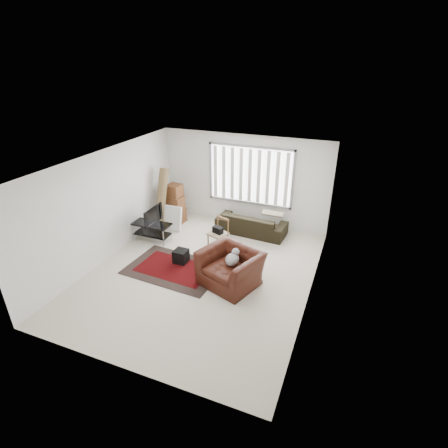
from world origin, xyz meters
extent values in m
plane|color=beige|center=(0.00, 0.00, 0.00)|extent=(6.00, 6.00, 0.00)
cube|color=white|center=(0.00, 0.00, 2.70)|extent=(5.00, 6.00, 0.02)
cube|color=white|center=(0.00, 3.00, 1.35)|extent=(5.00, 0.02, 2.70)
cube|color=white|center=(0.00, -3.00, 1.35)|extent=(5.00, 0.02, 2.70)
cube|color=white|center=(-2.50, 0.00, 1.35)|extent=(0.02, 6.00, 2.70)
cube|color=white|center=(2.50, 0.00, 1.35)|extent=(0.02, 6.00, 2.70)
cube|color=white|center=(0.20, 2.98, 1.55)|extent=(2.40, 0.01, 1.60)
cube|color=gray|center=(0.20, 2.96, 1.55)|extent=(2.52, 0.06, 1.72)
cube|color=white|center=(0.20, 2.92, 1.55)|extent=(2.40, 0.02, 1.55)
cube|color=black|center=(-0.69, -0.07, 0.01)|extent=(2.32, 1.62, 0.02)
cube|color=#420507|center=(-0.69, -0.07, 0.02)|extent=(1.82, 1.13, 0.00)
cube|color=black|center=(-1.95, 0.99, 0.50)|extent=(1.04, 0.47, 0.04)
cube|color=black|center=(-1.95, 0.99, 0.21)|extent=(1.00, 0.44, 0.03)
cylinder|color=#B2B2B7|center=(-2.42, 0.79, 0.26)|extent=(0.03, 0.03, 0.52)
cylinder|color=#B2B2B7|center=(-1.48, 0.79, 0.26)|extent=(0.03, 0.03, 0.52)
cylinder|color=#B2B2B7|center=(-2.42, 1.18, 0.26)|extent=(0.03, 0.03, 0.52)
cylinder|color=#B2B2B7|center=(-1.48, 1.18, 0.26)|extent=(0.03, 0.03, 0.52)
imported|color=black|center=(-1.95, 0.99, 0.76)|extent=(0.11, 0.85, 0.49)
cube|color=black|center=(-0.67, 0.26, 0.18)|extent=(0.33, 0.33, 0.32)
cube|color=brown|center=(-1.92, 2.28, 0.22)|extent=(0.54, 0.50, 0.45)
cube|color=brown|center=(-1.90, 2.25, 0.65)|extent=(0.49, 0.45, 0.40)
cube|color=brown|center=(-1.94, 2.30, 1.03)|extent=(0.44, 0.44, 0.36)
cube|color=silver|center=(-1.77, 1.78, 0.36)|extent=(0.57, 0.24, 0.73)
cylinder|color=brown|center=(-2.15, 1.89, 0.88)|extent=(0.29, 0.82, 1.77)
imported|color=black|center=(0.44, 2.45, 0.38)|extent=(2.04, 0.98, 0.77)
cube|color=#917C5F|center=(-0.12, 1.29, 0.41)|extent=(0.56, 0.56, 0.05)
cylinder|color=brown|center=(-0.35, 1.18, 0.20)|extent=(0.04, 0.04, 0.41)
cylinder|color=brown|center=(-0.01, 1.06, 0.20)|extent=(0.04, 0.04, 0.41)
cylinder|color=brown|center=(-0.23, 1.53, 0.20)|extent=(0.04, 0.04, 0.41)
cylinder|color=brown|center=(0.12, 1.40, 0.20)|extent=(0.04, 0.04, 0.41)
cube|color=brown|center=(-0.05, 1.48, 0.79)|extent=(0.40, 0.18, 0.06)
cube|color=brown|center=(-0.22, 1.54, 0.61)|extent=(0.05, 0.05, 0.41)
cube|color=brown|center=(0.12, 1.41, 0.61)|extent=(0.05, 0.05, 0.41)
cube|color=black|center=(-0.12, 1.29, 0.52)|extent=(0.31, 0.24, 0.18)
imported|color=#39140B|center=(0.77, -0.11, 0.46)|extent=(1.53, 1.43, 0.92)
ellipsoid|color=#59595B|center=(0.77, -0.11, 0.60)|extent=(0.35, 0.39, 0.23)
sphere|color=#59595B|center=(0.83, 0.06, 0.74)|extent=(0.17, 0.17, 0.17)
camera|label=1|loc=(3.07, -6.23, 4.67)|focal=28.00mm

